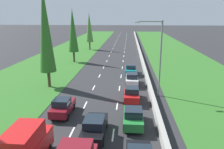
{
  "coord_description": "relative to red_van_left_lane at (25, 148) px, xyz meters",
  "views": [
    {
      "loc": [
        2.89,
        -1.3,
        9.6
      ],
      "look_at": [
        0.36,
        31.98,
        0.55
      ],
      "focal_mm": 35.58,
      "sensor_mm": 36.0,
      "label": 1
    }
  ],
  "objects": [
    {
      "name": "ground_plane",
      "position": [
        3.54,
        49.39,
        -1.4
      ],
      "size": [
        300.0,
        300.0,
        0.0
      ],
      "primitive_type": "plane",
      "color": "#28282B",
      "rests_on": "ground"
    },
    {
      "name": "grass_verge_left",
      "position": [
        -9.11,
        49.39,
        -1.38
      ],
      "size": [
        14.0,
        140.0,
        0.04
      ],
      "primitive_type": "cube",
      "color": "#2D6623",
      "rests_on": "ground"
    },
    {
      "name": "grass_verge_right",
      "position": [
        17.89,
        49.39,
        -1.38
      ],
      "size": [
        14.0,
        140.0,
        0.04
      ],
      "primitive_type": "cube",
      "color": "#2D6623",
      "rests_on": "ground"
    },
    {
      "name": "median_barrier",
      "position": [
        9.24,
        49.39,
        -0.97
      ],
      "size": [
        0.44,
        120.0,
        0.85
      ],
      "primitive_type": "cube",
      "color": "#9E9B93",
      "rests_on": "ground"
    },
    {
      "name": "lane_markings",
      "position": [
        3.54,
        49.39,
        -1.39
      ],
      "size": [
        3.64,
        116.0,
        0.01
      ],
      "color": "white",
      "rests_on": "ground"
    },
    {
      "name": "red_van_left_lane",
      "position": [
        0.0,
        0.0,
        0.0
      ],
      "size": [
        1.96,
        4.9,
        2.82
      ],
      "color": "red",
      "rests_on": "ground"
    },
    {
      "name": "green_hatchback_right_lane",
      "position": [
        6.94,
        6.12,
        -0.56
      ],
      "size": [
        1.74,
        3.9,
        1.72
      ],
      "color": "#237A33",
      "rests_on": "ground"
    },
    {
      "name": "maroon_hatchback_left_lane",
      "position": [
        0.04,
        7.9,
        -0.56
      ],
      "size": [
        1.74,
        3.9,
        1.72
      ],
      "color": "maroon",
      "rests_on": "ground"
    },
    {
      "name": "red_hatchback_right_lane",
      "position": [
        6.86,
        11.97,
        -0.56
      ],
      "size": [
        1.74,
        3.9,
        1.72
      ],
      "color": "red",
      "rests_on": "ground"
    },
    {
      "name": "white_hatchback_right_lane",
      "position": [
        6.95,
        18.06,
        -0.56
      ],
      "size": [
        1.74,
        3.9,
        1.72
      ],
      "color": "white",
      "rests_on": "ground"
    },
    {
      "name": "black_sedan_centre_lane",
      "position": [
        3.79,
        4.1,
        -0.59
      ],
      "size": [
        1.82,
        4.5,
        1.64
      ],
      "color": "black",
      "rests_on": "ground"
    },
    {
      "name": "teal_hatchback_right_lane",
      "position": [
        6.83,
        23.7,
        -0.56
      ],
      "size": [
        1.74,
        3.9,
        1.72
      ],
      "color": "teal",
      "rests_on": "ground"
    },
    {
      "name": "poplar_tree_second",
      "position": [
        -4.32,
        16.33,
        6.38
      ],
      "size": [
        2.14,
        2.14,
        13.45
      ],
      "color": "#4C3823",
      "rests_on": "ground"
    },
    {
      "name": "poplar_tree_third",
      "position": [
        -4.91,
        32.81,
        5.08
      ],
      "size": [
        2.07,
        2.07,
        10.86
      ],
      "color": "#4C3823",
      "rests_on": "ground"
    },
    {
      "name": "poplar_tree_fourth",
      "position": [
        -4.56,
        49.86,
        4.7
      ],
      "size": [
        2.05,
        2.05,
        10.1
      ],
      "color": "#4C3823",
      "rests_on": "ground"
    },
    {
      "name": "street_light_mast",
      "position": [
        9.8,
        13.96,
        3.83
      ],
      "size": [
        3.2,
        0.28,
        9.0
      ],
      "color": "gray",
      "rests_on": "ground"
    }
  ]
}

